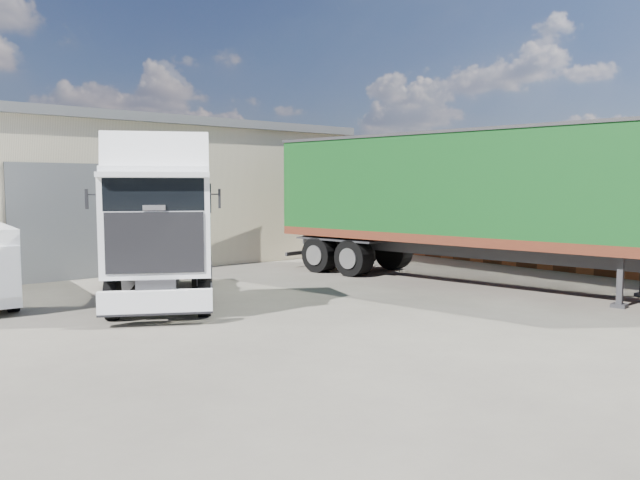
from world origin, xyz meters
TOP-DOWN VIEW (x-y plane):
  - ground at (0.00, 0.00)m, footprint 120.00×120.00m
  - brick_boundary_wall at (11.50, 6.00)m, footprint 0.35×26.00m
  - tractor_unit at (-1.94, 4.04)m, footprint 4.87×6.31m
  - box_trailer at (6.88, 1.68)m, footprint 5.02×13.75m

SIDE VIEW (x-z plane):
  - ground at x=0.00m, z-range 0.00..0.00m
  - brick_boundary_wall at x=11.50m, z-range 0.00..2.50m
  - tractor_unit at x=-1.94m, z-range -0.32..3.74m
  - box_trailer at x=6.88m, z-range 0.49..4.97m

